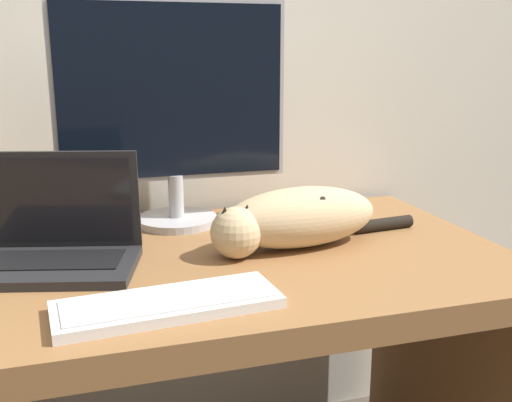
% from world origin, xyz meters
% --- Properties ---
extents(wall_back, '(6.40, 0.06, 2.60)m').
position_xyz_m(wall_back, '(0.00, 0.86, 1.30)').
color(wall_back, silver).
rests_on(wall_back, ground_plane).
extents(desk, '(1.53, 0.80, 0.74)m').
position_xyz_m(desk, '(0.00, 0.40, 0.59)').
color(desk, olive).
rests_on(desk, ground_plane).
extents(monitor, '(0.60, 0.22, 0.58)m').
position_xyz_m(monitor, '(0.05, 0.68, 1.05)').
color(monitor, '#B2B2B7').
rests_on(monitor, desk).
extents(laptop, '(0.39, 0.31, 0.24)m').
position_xyz_m(laptop, '(-0.25, 0.43, 0.79)').
color(laptop, '#232326').
rests_on(laptop, desk).
extents(external_keyboard, '(0.41, 0.18, 0.02)m').
position_xyz_m(external_keyboard, '(-0.05, 0.14, 0.75)').
color(external_keyboard, white).
rests_on(external_keyboard, desk).
extents(cat, '(0.56, 0.21, 0.14)m').
position_xyz_m(cat, '(0.29, 0.40, 0.81)').
color(cat, '#D1B284').
rests_on(cat, desk).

